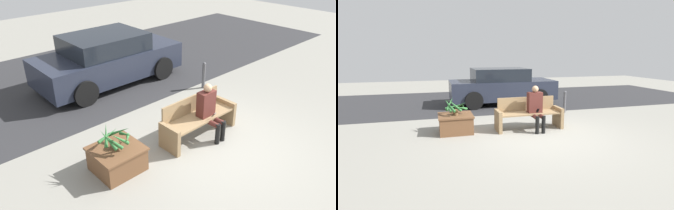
{
  "view_description": "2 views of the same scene",
  "coord_description": "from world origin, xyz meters",
  "views": [
    {
      "loc": [
        -4.7,
        -3.41,
        3.98
      ],
      "look_at": [
        -0.82,
        0.84,
        0.97
      ],
      "focal_mm": 35.0,
      "sensor_mm": 36.0,
      "label": 1
    },
    {
      "loc": [
        -2.57,
        -6.0,
        2.1
      ],
      "look_at": [
        -0.66,
        0.87,
        0.68
      ],
      "focal_mm": 28.0,
      "sensor_mm": 36.0,
      "label": 2
    }
  ],
  "objects": [
    {
      "name": "ground_plane",
      "position": [
        0.0,
        0.0,
        0.0
      ],
      "size": [
        30.0,
        30.0,
        0.0
      ],
      "primitive_type": "plane",
      "color": "gray"
    },
    {
      "name": "road_surface",
      "position": [
        0.0,
        5.55,
        0.0
      ],
      "size": [
        20.0,
        6.0,
        0.01
      ],
      "primitive_type": "cube",
      "color": "#2D2D30",
      "rests_on": "ground_plane"
    },
    {
      "name": "bench",
      "position": [
        -0.05,
        0.72,
        0.42
      ],
      "size": [
        1.86,
        0.57,
        0.87
      ],
      "color": "#8C704C",
      "rests_on": "ground_plane"
    },
    {
      "name": "person_seated",
      "position": [
        0.09,
        0.53,
        0.67
      ],
      "size": [
        0.39,
        0.6,
        1.23
      ],
      "color": "#51231E",
      "rests_on": "ground_plane"
    },
    {
      "name": "planter_box",
      "position": [
        -2.06,
        0.9,
        0.26
      ],
      "size": [
        0.91,
        0.85,
        0.49
      ],
      "color": "brown",
      "rests_on": "ground_plane"
    },
    {
      "name": "potted_plant",
      "position": [
        -2.05,
        0.89,
        0.7
      ],
      "size": [
        0.63,
        0.65,
        0.47
      ],
      "color": "brown",
      "rests_on": "planter_box"
    },
    {
      "name": "parked_car",
      "position": [
        0.15,
        4.5,
        0.74
      ],
      "size": [
        4.26,
        1.98,
        1.48
      ],
      "color": "#232838",
      "rests_on": "ground_plane"
    },
    {
      "name": "bollard_post",
      "position": [
        1.91,
        2.31,
        0.41
      ],
      "size": [
        0.1,
        0.1,
        0.78
      ],
      "color": "#4C4C51",
      "rests_on": "ground_plane"
    }
  ]
}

